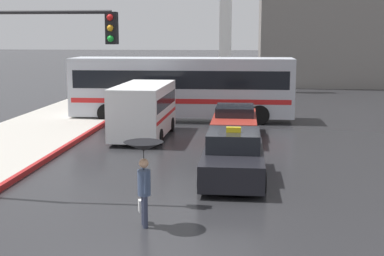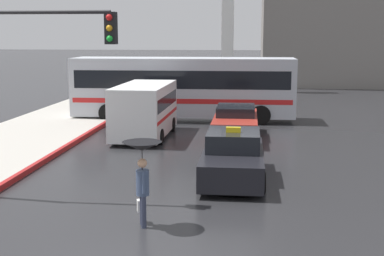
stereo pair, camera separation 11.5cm
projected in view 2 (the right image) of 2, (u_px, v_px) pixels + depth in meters
name	position (u px, v px, depth m)	size (l,w,h in m)	color
taxi	(233.00, 158.00, 16.20)	(1.91, 4.35, 1.63)	black
sedan_red	(236.00, 123.00, 22.65)	(1.91, 4.79, 1.37)	#A52D23
ambulance_van	(145.00, 108.00, 22.91)	(2.16, 5.06, 2.27)	white
city_bus	(183.00, 86.00, 27.47)	(11.33, 2.80, 3.20)	#B2B7C1
pedestrian_with_umbrella	(142.00, 162.00, 12.06)	(0.90, 0.90, 1.98)	#2D3347
traffic_light	(30.00, 61.00, 13.78)	(4.04, 0.38, 5.22)	black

